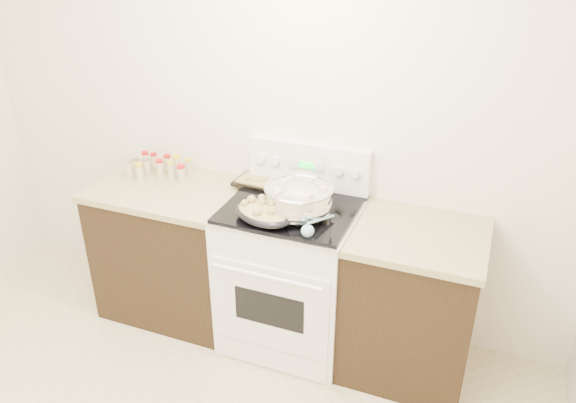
% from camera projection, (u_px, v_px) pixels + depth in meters
% --- Properties ---
extents(room_shell, '(4.10, 3.60, 2.75)m').
position_uv_depth(room_shell, '(31.00, 170.00, 1.81)').
color(room_shell, '#F1E3D0').
rests_on(room_shell, ground).
extents(counter_left, '(0.93, 0.67, 0.92)m').
position_uv_depth(counter_left, '(175.00, 249.00, 3.71)').
color(counter_left, black).
rests_on(counter_left, ground).
extents(counter_right, '(0.73, 0.67, 0.92)m').
position_uv_depth(counter_right, '(411.00, 302.00, 3.20)').
color(counter_right, black).
rests_on(counter_right, ground).
extents(kitchen_range, '(0.78, 0.73, 1.22)m').
position_uv_depth(kitchen_range, '(291.00, 272.00, 3.43)').
color(kitchen_range, white).
rests_on(kitchen_range, ground).
extents(mixing_bowl, '(0.44, 0.44, 0.23)m').
position_uv_depth(mixing_bowl, '(299.00, 201.00, 3.09)').
color(mixing_bowl, silver).
rests_on(mixing_bowl, kitchen_range).
extents(roasting_pan, '(0.44, 0.37, 0.11)m').
position_uv_depth(roasting_pan, '(264.00, 212.00, 3.05)').
color(roasting_pan, black).
rests_on(roasting_pan, kitchen_range).
extents(baking_sheet, '(0.45, 0.33, 0.06)m').
position_uv_depth(baking_sheet, '(273.00, 180.00, 3.49)').
color(baking_sheet, black).
rests_on(baking_sheet, kitchen_range).
extents(wooden_spoon, '(0.17, 0.23, 0.04)m').
position_uv_depth(wooden_spoon, '(293.00, 211.00, 3.15)').
color(wooden_spoon, '#A6714C').
rests_on(wooden_spoon, kitchen_range).
extents(blue_ladle, '(0.12, 0.25, 0.09)m').
position_uv_depth(blue_ladle, '(310.00, 229.00, 2.92)').
color(blue_ladle, '#7DA8BA').
rests_on(blue_ladle, kitchen_range).
extents(spice_jars, '(0.40, 0.24, 0.13)m').
position_uv_depth(spice_jars, '(159.00, 166.00, 3.63)').
color(spice_jars, '#BFB28C').
rests_on(spice_jars, counter_left).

